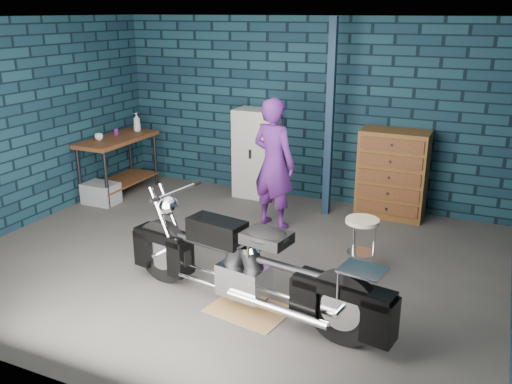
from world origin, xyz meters
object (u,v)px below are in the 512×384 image
Objects in this scene: motorcycle at (249,260)px; storage_bin at (101,193)px; locker at (256,154)px; tool_chest at (392,174)px; shop_stool at (361,247)px; person at (274,164)px; workbench at (119,166)px.

motorcycle is 4.88× the size of storage_bin.
locker reaches higher than tool_chest.
storage_bin is 0.41× the size of tool_chest.
motorcycle is at bearing -123.76° from shop_stool.
person is 3.45× the size of storage_bin.
storage_bin is (-3.34, 1.86, -0.38)m from motorcycle.
person is at bearing 115.93° from motorcycle.
motorcycle reaches higher than storage_bin.
shop_stool is at bearing -15.91° from workbench.
workbench is at bearing 92.29° from storage_bin.
workbench is 2.13× the size of shop_stool.
locker reaches higher than workbench.
shop_stool is (2.14, -1.97, -0.35)m from locker.
shop_stool is (4.15, -1.18, -0.13)m from workbench.
workbench is 0.57× the size of motorcycle.
motorcycle is 3.22m from tool_chest.
storage_bin is 2.42m from locker.
motorcycle is 2.24m from person.
tool_chest reaches higher than workbench.
tool_chest is (4.06, 1.29, 0.46)m from storage_bin.
person is at bearing -142.98° from tool_chest.
person is 1.26m from locker.
locker reaches higher than shop_stool.
tool_chest is (2.08, 0.00, -0.07)m from locker.
workbench is at bearing 164.09° from shop_stool.
person is 1.79m from shop_stool.
storage_bin is 0.76× the size of shop_stool.
workbench is at bearing 154.09° from motorcycle.
motorcycle is (3.36, -2.36, 0.08)m from workbench.
shop_stool is at bearing -9.38° from storage_bin.
workbench is at bearing -169.10° from tool_chest.
motorcycle is at bearing -35.03° from workbench.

